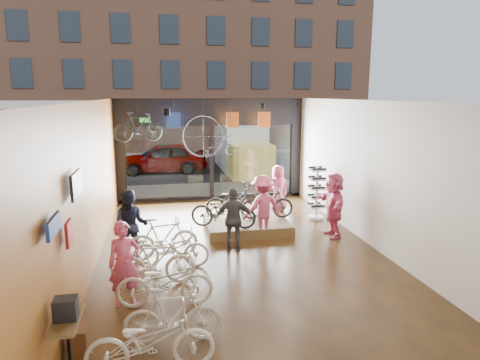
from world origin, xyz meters
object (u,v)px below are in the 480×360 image
object	(u,v)px
floor_bike_1	(173,315)
floor_bike_2	(165,282)
street_car	(163,158)
display_bike_mid	(267,203)
customer_2	(234,219)
floor_bike_3	(155,262)
floor_bike_4	(171,248)
display_bike_left	(223,211)
floor_bike_5	(163,238)
hung_bike	(138,127)
display_platform	(247,226)
customer_0	(124,264)
sunglasses_rack	(316,193)
box_truck	(243,150)
display_bike_right	(233,200)
floor_bike_0	(151,342)
penny_farthing	(212,137)
customer_3	(262,207)
customer_1	(131,226)
customer_4	(278,188)
customer_5	(333,205)

from	to	relation	value
floor_bike_1	floor_bike_2	xyz separation A→B (m)	(-0.10, 1.27, 0.00)
street_car	display_bike_mid	distance (m)	10.43
floor_bike_2	customer_2	size ratio (longest dim) A/B	1.08
floor_bike_3	floor_bike_4	distance (m)	0.94
street_car	display_bike_left	bearing A→B (deg)	8.12
floor_bike_5	display_bike_mid	distance (m)	3.62
floor_bike_2	hung_bike	distance (m)	6.98
display_platform	display_bike_mid	world-z (taller)	display_bike_mid
customer_0	sunglasses_rack	size ratio (longest dim) A/B	0.96
box_truck	display_bike_mid	world-z (taller)	box_truck
display_bike_left	display_bike_right	distance (m)	1.30
floor_bike_4	display_bike_left	size ratio (longest dim) A/B	0.95
floor_bike_3	customer_0	xyz separation A→B (m)	(-0.56, -0.78, 0.32)
display_bike_left	floor_bike_0	bearing A→B (deg)	-177.87
floor_bike_2	floor_bike_3	distance (m)	0.99
street_car	display_platform	xyz separation A→B (m)	(2.28, -10.13, -0.61)
customer_2	penny_farthing	bearing A→B (deg)	-80.22
box_truck	penny_farthing	world-z (taller)	penny_farthing
floor_bike_1	floor_bike_2	distance (m)	1.27
customer_3	customer_1	bearing A→B (deg)	-0.04
display_bike_mid	customer_1	world-z (taller)	customer_1
display_platform	floor_bike_3	bearing A→B (deg)	-129.45
display_bike_mid	customer_4	world-z (taller)	customer_4
floor_bike_5	customer_4	distance (m)	5.42
floor_bike_3	customer_5	bearing A→B (deg)	-61.88
floor_bike_0	customer_5	size ratio (longest dim) A/B	1.01
floor_bike_4	display_bike_mid	size ratio (longest dim) A/B	1.11
customer_1	customer_3	distance (m)	3.63
box_truck	floor_bike_3	bearing A→B (deg)	-109.45
display_platform	customer_3	world-z (taller)	customer_3
display_bike_right	customer_0	size ratio (longest dim) A/B	1.10
box_truck	customer_3	bearing A→B (deg)	-98.29
floor_bike_3	customer_1	bearing A→B (deg)	24.41
customer_4	display_bike_mid	bearing A→B (deg)	51.92
floor_bike_3	display_bike_mid	xyz separation A→B (m)	(3.27, 3.31, 0.27)
display_platform	display_bike_right	xyz separation A→B (m)	(-0.29, 0.73, 0.63)
floor_bike_2	floor_bike_4	world-z (taller)	floor_bike_2
customer_3	hung_bike	size ratio (longest dim) A/B	1.12
floor_bike_4	customer_0	world-z (taller)	customer_0
floor_bike_4	display_bike_mid	distance (m)	3.82
customer_0	box_truck	bearing A→B (deg)	57.72
box_truck	customer_3	world-z (taller)	box_truck
street_car	floor_bike_5	bearing A→B (deg)	-0.77
floor_bike_1	floor_bike_2	bearing A→B (deg)	7.21
display_bike_left	display_bike_mid	distance (m)	1.54
customer_1	penny_farthing	xyz separation A→B (m)	(2.53, 4.42, 1.63)
customer_1	customer_4	distance (m)	5.96
floor_bike_3	customer_1	xyz separation A→B (m)	(-0.56, 1.47, 0.37)
floor_bike_1	customer_4	distance (m)	8.35
street_car	floor_bike_5	size ratio (longest dim) A/B	2.59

